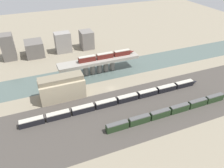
# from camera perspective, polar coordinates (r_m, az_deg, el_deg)

# --- Properties ---
(ground_plane) EXTENTS (400.00, 400.00, 0.00)m
(ground_plane) POSITION_cam_1_polar(r_m,az_deg,el_deg) (131.95, -0.21, -1.13)
(ground_plane) COLOR gray
(railbed_yard) EXTENTS (280.00, 42.00, 0.01)m
(railbed_yard) POSITION_cam_1_polar(r_m,az_deg,el_deg) (114.51, 4.34, -7.34)
(railbed_yard) COLOR #423D38
(railbed_yard) RESTS_ON ground
(river_water) EXTENTS (320.00, 23.61, 0.01)m
(river_water) POSITION_cam_1_polar(r_m,az_deg,el_deg) (149.05, -3.31, 3.13)
(river_water) COLOR #4C5B56
(river_water) RESTS_ON ground
(bridge) EXTENTS (54.42, 9.50, 9.66)m
(bridge) POSITION_cam_1_polar(r_m,az_deg,el_deg) (145.57, -3.40, 5.64)
(bridge) COLOR gray
(bridge) RESTS_ON ground
(train_on_bridge) EXTENTS (39.75, 2.72, 3.61)m
(train_on_bridge) POSITION_cam_1_polar(r_m,az_deg,el_deg) (145.44, -1.36, 7.46)
(train_on_bridge) COLOR #5B1E19
(train_on_bridge) RESTS_ON bridge
(train_yard_near) EXTENTS (73.15, 2.64, 3.96)m
(train_yard_near) POSITION_cam_1_polar(r_m,az_deg,el_deg) (116.19, 15.34, -6.71)
(train_yard_near) COLOR #23381E
(train_yard_near) RESTS_ON ground
(train_yard_mid) EXTENTS (105.03, 3.13, 3.45)m
(train_yard_mid) POSITION_cam_1_polar(r_m,az_deg,el_deg) (119.59, 1.99, -4.21)
(train_yard_mid) COLOR black
(train_yard_mid) RESTS_ON ground
(warehouse_building) EXTENTS (24.60, 10.47, 13.66)m
(warehouse_building) POSITION_cam_1_polar(r_m,az_deg,el_deg) (123.98, -12.94, -0.94)
(warehouse_building) COLOR tan
(warehouse_building) RESTS_ON ground
(city_block_far_left) EXTENTS (9.03, 10.55, 19.09)m
(city_block_far_left) POSITION_cam_1_polar(r_m,az_deg,el_deg) (180.05, -25.54, 8.70)
(city_block_far_left) COLOR #605B56
(city_block_far_left) RESTS_ON ground
(city_block_left) EXTENTS (13.08, 15.43, 11.54)m
(city_block_left) POSITION_cam_1_polar(r_m,az_deg,el_deg) (180.03, -19.61, 8.71)
(city_block_left) COLOR #605B56
(city_block_left) RESTS_ON ground
(city_block_center) EXTENTS (12.16, 8.56, 15.86)m
(city_block_center) POSITION_cam_1_polar(r_m,az_deg,el_deg) (179.81, -12.70, 10.56)
(city_block_center) COLOR gray
(city_block_center) RESTS_ON ground
(city_block_right) EXTENTS (9.79, 11.72, 14.37)m
(city_block_right) POSITION_cam_1_polar(r_m,az_deg,el_deg) (184.35, -6.65, 11.45)
(city_block_right) COLOR slate
(city_block_right) RESTS_ON ground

